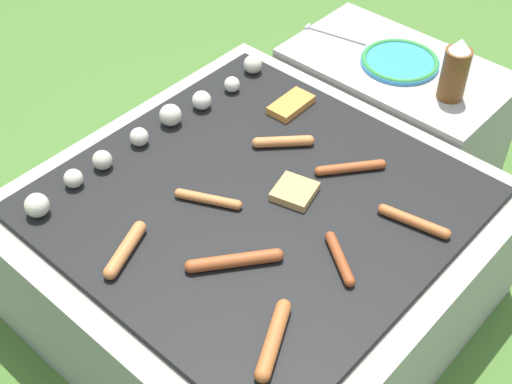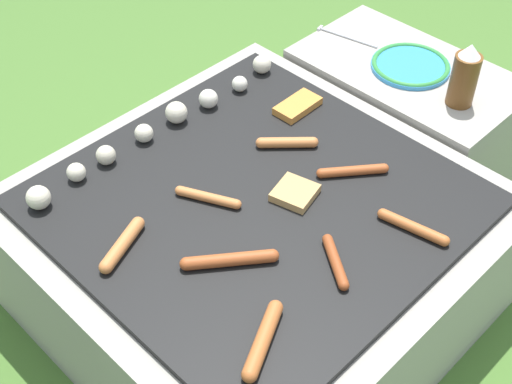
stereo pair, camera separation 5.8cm
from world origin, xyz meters
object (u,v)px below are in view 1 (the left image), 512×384
sausage_front_center (273,339)px  plate_colorful (400,61)px  condiment_bottle (455,70)px  fork_utensil (332,34)px

sausage_front_center → plate_colorful: 1.01m
condiment_bottle → sausage_front_center: bearing=-169.8°
condiment_bottle → fork_utensil: condiment_bottle is taller
sausage_front_center → plate_colorful: sausage_front_center is taller
fork_utensil → plate_colorful: bearing=-88.4°
sausage_front_center → fork_utensil: (0.94, 0.58, -0.01)m
sausage_front_center → plate_colorful: (0.94, 0.35, -0.01)m
fork_utensil → sausage_front_center: bearing=-148.2°
plate_colorful → fork_utensil: size_ratio=1.14×
sausage_front_center → condiment_bottle: bearing=10.2°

